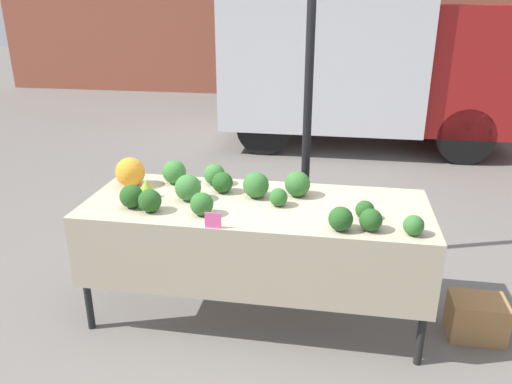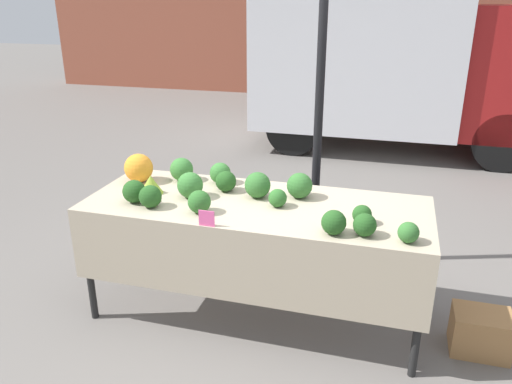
# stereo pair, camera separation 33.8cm
# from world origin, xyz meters

# --- Properties ---
(ground_plane) EXTENTS (40.00, 40.00, 0.00)m
(ground_plane) POSITION_xyz_m (0.00, 0.00, 0.00)
(ground_plane) COLOR slate
(tent_pole) EXTENTS (0.07, 0.07, 2.74)m
(tent_pole) POSITION_xyz_m (0.27, 0.87, 1.37)
(tent_pole) COLOR black
(tent_pole) RESTS_ON ground_plane
(parked_truck) EXTENTS (4.38, 2.13, 2.79)m
(parked_truck) POSITION_xyz_m (0.78, 4.94, 1.46)
(parked_truck) COLOR silver
(parked_truck) RESTS_ON ground_plane
(market_table) EXTENTS (2.35, 0.91, 0.87)m
(market_table) POSITION_xyz_m (0.00, -0.07, 0.78)
(market_table) COLOR tan
(market_table) RESTS_ON ground_plane
(orange_cauliflower) EXTENTS (0.22, 0.22, 0.22)m
(orange_cauliflower) POSITION_xyz_m (-0.98, 0.17, 0.98)
(orange_cauliflower) COLOR orange
(orange_cauliflower) RESTS_ON market_table
(romanesco_head) EXTENTS (0.17, 0.17, 0.13)m
(romanesco_head) POSITION_xyz_m (-0.77, -0.03, 0.94)
(romanesco_head) COLOR #93B238
(romanesco_head) RESTS_ON market_table
(broccoli_head_0) EXTENTS (0.12, 0.12, 0.12)m
(broccoli_head_0) POSITION_xyz_m (0.16, -0.02, 0.94)
(broccoli_head_0) COLOR #2D6628
(broccoli_head_0) RESTS_ON market_table
(broccoli_head_1) EXTENTS (0.15, 0.15, 0.15)m
(broccoli_head_1) POSITION_xyz_m (-0.27, 0.16, 0.95)
(broccoli_head_1) COLOR #23511E
(broccoli_head_1) RESTS_ON market_table
(broccoli_head_2) EXTENTS (0.18, 0.18, 0.18)m
(broccoli_head_2) POSITION_xyz_m (-0.47, -0.02, 0.97)
(broccoli_head_2) COLOR #387533
(broccoli_head_2) RESTS_ON market_table
(broccoli_head_3) EXTENTS (0.16, 0.16, 0.16)m
(broccoli_head_3) POSITION_xyz_m (-0.81, -0.21, 0.95)
(broccoli_head_3) COLOR #23511E
(broccoli_head_3) RESTS_ON market_table
(broccoli_head_4) EXTENTS (0.14, 0.14, 0.14)m
(broccoli_head_4) POSITION_xyz_m (0.75, -0.31, 0.94)
(broccoli_head_4) COLOR #23511E
(broccoli_head_4) RESTS_ON market_table
(broccoli_head_5) EXTENTS (0.15, 0.15, 0.15)m
(broccoli_head_5) POSITION_xyz_m (0.57, -0.34, 0.95)
(broccoli_head_5) COLOR #23511E
(broccoli_head_5) RESTS_ON market_table
(broccoli_head_6) EXTENTS (0.12, 0.12, 0.12)m
(broccoli_head_6) POSITION_xyz_m (1.00, -0.33, 0.94)
(broccoli_head_6) COLOR #336B2D
(broccoli_head_6) RESTS_ON market_table
(broccoli_head_7) EXTENTS (0.15, 0.15, 0.15)m
(broccoli_head_7) POSITION_xyz_m (-0.31, -0.26, 0.95)
(broccoli_head_7) COLOR #2D6628
(broccoli_head_7) RESTS_ON market_table
(broccoli_head_8) EXTENTS (0.18, 0.18, 0.18)m
(broccoli_head_8) POSITION_xyz_m (-0.02, 0.10, 0.97)
(broccoli_head_8) COLOR #336B2D
(broccoli_head_8) RESTS_ON market_table
(broccoli_head_9) EXTENTS (0.16, 0.16, 0.16)m
(broccoli_head_9) POSITION_xyz_m (-0.37, 0.31, 0.95)
(broccoli_head_9) COLOR #387533
(broccoli_head_9) RESTS_ON market_table
(broccoli_head_10) EXTENTS (0.18, 0.18, 0.18)m
(broccoli_head_10) POSITION_xyz_m (-0.67, 0.29, 0.96)
(broccoli_head_10) COLOR #387533
(broccoli_head_10) RESTS_ON market_table
(broccoli_head_11) EXTENTS (0.15, 0.15, 0.15)m
(broccoli_head_11) POSITION_xyz_m (-0.66, -0.26, 0.95)
(broccoli_head_11) COLOR #23511E
(broccoli_head_11) RESTS_ON market_table
(broccoli_head_12) EXTENTS (0.12, 0.12, 0.12)m
(broccoli_head_12) POSITION_xyz_m (0.72, -0.14, 0.93)
(broccoli_head_12) COLOR #23511E
(broccoli_head_12) RESTS_ON market_table
(broccoli_head_13) EXTENTS (0.18, 0.18, 0.18)m
(broccoli_head_13) POSITION_xyz_m (0.27, 0.18, 0.96)
(broccoli_head_13) COLOR #336B2D
(broccoli_head_13) RESTS_ON market_table
(price_sign) EXTENTS (0.10, 0.01, 0.10)m
(price_sign) POSITION_xyz_m (-0.19, -0.44, 0.93)
(price_sign) COLOR #F45B9E
(price_sign) RESTS_ON market_table
(produce_crate) EXTENTS (0.36, 0.28, 0.28)m
(produce_crate) POSITION_xyz_m (1.54, -0.03, 0.14)
(produce_crate) COLOR #9E7042
(produce_crate) RESTS_ON ground_plane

